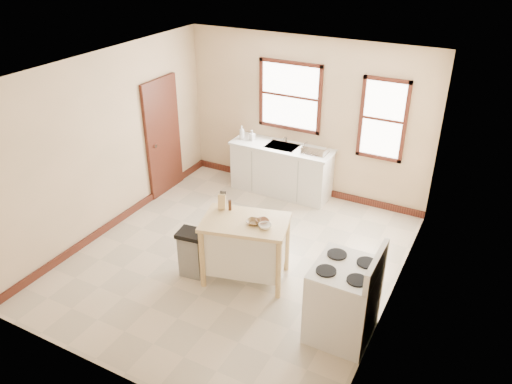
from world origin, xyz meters
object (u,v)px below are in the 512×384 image
soap_bottle_b (252,135)px  bowl_b (263,221)px  knife_block (222,202)px  soap_bottle_a (242,133)px  pepper_grinder (230,205)px  bowl_a (253,222)px  trash_bin (192,253)px  bowl_c (265,226)px  dish_rack (315,150)px  kitchen_island (246,250)px  gas_stove (344,292)px

soap_bottle_b → bowl_b: size_ratio=1.15×
knife_block → soap_bottle_a: bearing=88.1°
pepper_grinder → bowl_a: 0.48m
soap_bottle_b → pepper_grinder: bearing=-55.6°
soap_bottle_a → trash_bin: soap_bottle_a is taller
soap_bottle_b → bowl_c: size_ratio=1.12×
pepper_grinder → trash_bin: 0.87m
dish_rack → bowl_a: dish_rack is taller
soap_bottle_a → bowl_c: size_ratio=1.48×
bowl_b → trash_bin: (-0.93, -0.33, -0.60)m
kitchen_island → knife_block: bearing=147.8°
pepper_grinder → kitchen_island: bearing=-25.2°
dish_rack → knife_block: knife_block is taller
soap_bottle_a → kitchen_island: (1.44, -2.48, -0.58)m
knife_block → soap_bottle_b: bearing=83.8°
soap_bottle_a → dish_rack: (1.42, 0.03, -0.07)m
pepper_grinder → gas_stove: size_ratio=0.12×
trash_bin → bowl_c: bearing=5.2°
soap_bottle_b → dish_rack: (1.23, -0.01, -0.04)m
dish_rack → bowl_a: (0.15, -2.53, -0.02)m
dish_rack → bowl_b: dish_rack is taller
gas_stove → knife_block: bearing=164.7°
kitchen_island → bowl_a: bowl_a is taller
dish_rack → bowl_c: bearing=-78.4°
soap_bottle_a → kitchen_island: 2.93m
knife_block → trash_bin: knife_block is taller
bowl_a → pepper_grinder: bearing=160.3°
dish_rack → bowl_c: size_ratio=2.55×
knife_block → bowl_c: (0.75, -0.17, -0.07)m
soap_bottle_b → gas_stove: size_ratio=0.15×
pepper_grinder → bowl_c: bearing=-16.2°
dish_rack → trash_bin: 2.93m
kitchen_island → bowl_a: 0.50m
kitchen_island → bowl_c: size_ratio=6.68×
kitchen_island → trash_bin: kitchen_island is taller
knife_block → gas_stove: gas_stove is taller
bowl_b → dish_rack: bearing=95.8°
soap_bottle_a → trash_bin: 2.93m
kitchen_island → bowl_c: bowl_c is taller
pepper_grinder → trash_bin: bearing=-132.4°
trash_bin → gas_stove: 2.25m
dish_rack → bowl_a: 2.53m
knife_block → bowl_c: bearing=-37.9°
dish_rack → knife_block: (-0.42, -2.38, 0.06)m
soap_bottle_b → kitchen_island: soap_bottle_b is taller
bowl_c → gas_stove: bearing=-16.7°
bowl_a → bowl_b: bearing=38.6°
soap_bottle_b → kitchen_island: size_ratio=0.17×
knife_block → bowl_a: size_ratio=1.10×
soap_bottle_b → bowl_b: 2.87m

